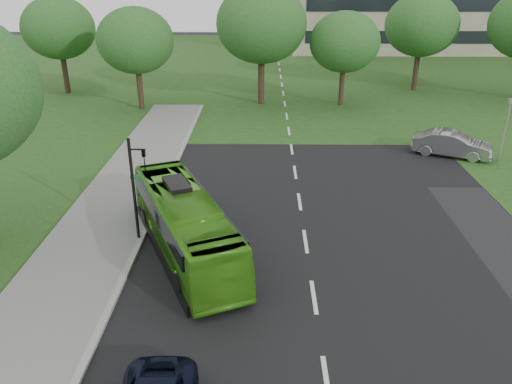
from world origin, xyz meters
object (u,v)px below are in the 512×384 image
(camera_pole, at_px, (507,122))
(bus, at_px, (185,224))
(tree_park_f, at_px, (58,28))
(tree_park_b, at_px, (261,24))
(tree_park_c, at_px, (345,42))
(tree_park_d, at_px, (422,25))
(sedan, at_px, (452,144))
(traffic_light, at_px, (136,183))
(tree_park_a, at_px, (135,41))

(camera_pole, bearing_deg, bus, -150.45)
(tree_park_f, bearing_deg, tree_park_b, -11.70)
(tree_park_c, relative_size, tree_park_d, 0.87)
(bus, distance_m, sedan, 19.09)
(sedan, bearing_deg, tree_park_c, 45.49)
(sedan, xyz_separation_m, camera_pole, (2.62, -0.98, 1.73))
(tree_park_b, bearing_deg, bus, -96.66)
(bus, height_order, sedan, bus)
(camera_pole, bearing_deg, tree_park_b, 133.46)
(tree_park_c, relative_size, bus, 0.82)
(bus, xyz_separation_m, traffic_light, (-2.06, 0.95, 1.40))
(tree_park_a, height_order, tree_park_c, tree_park_a)
(tree_park_d, bearing_deg, tree_park_c, -143.32)
(tree_park_b, xyz_separation_m, tree_park_d, (14.75, 5.54, -0.59))
(tree_park_d, relative_size, camera_pole, 2.29)
(tree_park_d, height_order, bus, tree_park_d)
(tree_park_c, distance_m, camera_pole, 16.05)
(sedan, bearing_deg, bus, 152.42)
(tree_park_a, xyz_separation_m, tree_park_b, (10.03, 1.89, 1.08))
(tree_park_a, relative_size, tree_park_f, 0.94)
(tree_park_c, bearing_deg, traffic_light, -116.47)
(tree_park_a, bearing_deg, camera_pole, -26.44)
(tree_park_b, bearing_deg, tree_park_c, -2.82)
(tree_park_a, bearing_deg, tree_park_f, 145.57)
(tree_park_f, relative_size, sedan, 1.84)
(tree_park_c, xyz_separation_m, traffic_light, (-11.85, -23.80, -2.52))
(tree_park_b, height_order, bus, tree_park_b)
(sedan, bearing_deg, traffic_light, 146.66)
(tree_park_c, height_order, tree_park_d, tree_park_d)
(tree_park_f, bearing_deg, sedan, -29.23)
(tree_park_d, bearing_deg, traffic_light, -123.64)
(tree_park_c, bearing_deg, tree_park_b, 177.18)
(tree_park_f, distance_m, sedan, 35.09)
(traffic_light, bearing_deg, tree_park_f, 112.59)
(sedan, bearing_deg, camera_pole, -86.69)
(tree_park_b, xyz_separation_m, camera_pole, (14.59, -14.13, -4.10))
(tree_park_a, bearing_deg, tree_park_b, 10.65)
(traffic_light, bearing_deg, tree_park_c, 60.59)
(tree_park_c, distance_m, tree_park_f, 25.53)
(tree_park_c, bearing_deg, bus, -111.58)
(tree_park_c, bearing_deg, tree_park_a, -174.76)
(bus, bearing_deg, sedan, 14.41)
(tree_park_b, height_order, traffic_light, tree_park_b)
(camera_pole, bearing_deg, tree_park_a, 151.10)
(sedan, height_order, camera_pole, camera_pole)
(tree_park_b, relative_size, sedan, 2.08)
(sedan, height_order, traffic_light, traffic_light)
(tree_park_c, relative_size, tree_park_f, 0.89)
(tree_park_d, height_order, sedan, tree_park_d)
(tree_park_c, xyz_separation_m, sedan, (5.11, -12.82, -4.46))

